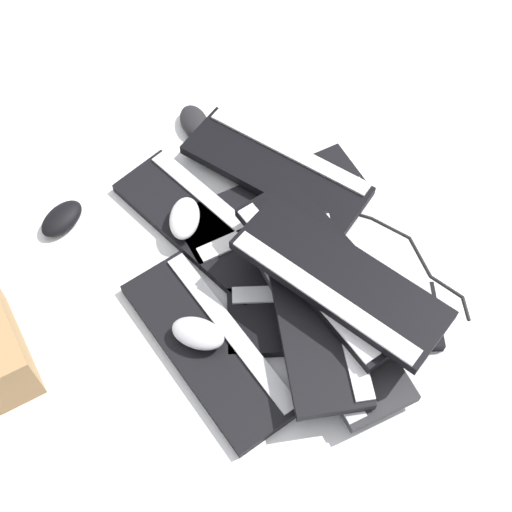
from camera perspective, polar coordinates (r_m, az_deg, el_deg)
The scene contains 15 objects.
ground_plane at distance 1.57m, azimuth -2.21°, elevation -0.48°, with size 3.20×3.20×0.00m, color white.
keyboard_0 at distance 1.46m, azimuth -3.80°, elevation -7.21°, with size 0.35×0.45×0.03m.
keyboard_1 at distance 1.50m, azimuth 6.20°, elevation -4.94°, with size 0.33×0.46×0.03m.
keyboard_2 at distance 1.63m, azimuth 1.35°, elevation 4.13°, with size 0.44×0.39×0.03m.
keyboard_3 at distance 1.61m, azimuth -4.37°, elevation 2.55°, with size 0.30×0.46×0.03m.
keyboard_4 at distance 1.66m, azimuth 1.66°, elevation 6.97°, with size 0.23×0.46×0.03m.
keyboard_5 at distance 1.46m, azimuth 5.86°, elevation -5.19°, with size 0.40×0.43×0.03m.
keyboard_6 at distance 1.43m, azimuth 4.72°, elevation -4.16°, with size 0.45×0.36×0.03m.
keyboard_7 at distance 1.44m, azimuth 5.61°, elevation -1.03°, with size 0.36×0.45×0.03m.
keyboard_8 at distance 1.40m, azimuth 6.67°, elevation -1.91°, with size 0.26×0.46×0.03m.
mouse_0 at distance 1.58m, azimuth -5.74°, elevation 3.03°, with size 0.11×0.07×0.04m, color silver.
mouse_1 at distance 1.66m, azimuth -15.28°, elevation 2.91°, with size 0.11×0.07×0.04m, color black.
mouse_2 at distance 1.44m, azimuth -4.66°, elevation -6.19°, with size 0.11×0.07×0.04m, color #B7B7BC.
mouse_3 at distance 1.78m, azimuth -4.96°, elevation 10.63°, with size 0.11×0.07×0.04m, color black.
cable_0 at distance 1.63m, azimuth 10.09°, elevation 2.04°, with size 0.28×0.49×0.01m.
Camera 1 is at (0.70, 0.37, 1.35)m, focal length 50.00 mm.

